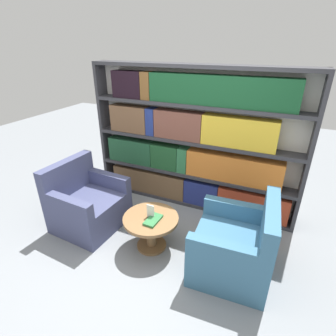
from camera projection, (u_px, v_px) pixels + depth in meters
ground_plane at (148, 263)px, 3.16m from camera, size 14.00×14.00×0.00m
bookshelf at (192, 143)px, 3.93m from camera, size 3.17×0.30×2.15m
armchair_left at (87, 205)px, 3.71m from camera, size 0.89×0.94×0.94m
armchair_right at (235, 248)px, 2.94m from camera, size 0.88×0.93×0.94m
coffee_table at (151, 226)px, 3.29m from camera, size 0.69×0.69×0.45m
table_sign at (151, 212)px, 3.20m from camera, size 0.10×0.06×0.18m
stray_book at (153, 220)px, 3.16m from camera, size 0.15×0.27×0.03m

